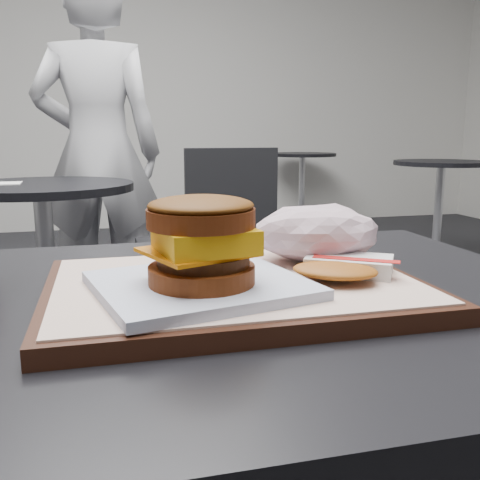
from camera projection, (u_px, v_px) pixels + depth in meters
name	position (u px, v px, depth m)	size (l,w,h in m)	color
customer_table	(220.00, 452.00, 0.60)	(0.80, 0.60, 0.77)	#A5A5AA
serving_tray	(235.00, 288.00, 0.56)	(0.38, 0.28, 0.02)	black
breakfast_sandwich	(201.00, 252.00, 0.50)	(0.22, 0.21, 0.09)	white
hash_brown	(343.00, 267.00, 0.56)	(0.14, 0.13, 0.02)	silver
crumpled_wrapper	(317.00, 233.00, 0.63)	(0.15, 0.12, 0.07)	silver
neighbor_table	(45.00, 234.00, 2.10)	(0.70, 0.70, 0.75)	black
napkin	(4.00, 183.00, 2.03)	(0.12, 0.12, 0.00)	white
neighbor_chair	(204.00, 236.00, 2.28)	(0.60, 0.42, 0.88)	#B4B4B9
patron	(98.00, 152.00, 2.60)	(0.62, 0.41, 1.70)	silver
bg_table_near	(440.00, 187.00, 3.80)	(0.66, 0.66, 0.75)	black
bg_table_far	(302.00, 172.00, 5.32)	(0.66, 0.66, 0.75)	black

